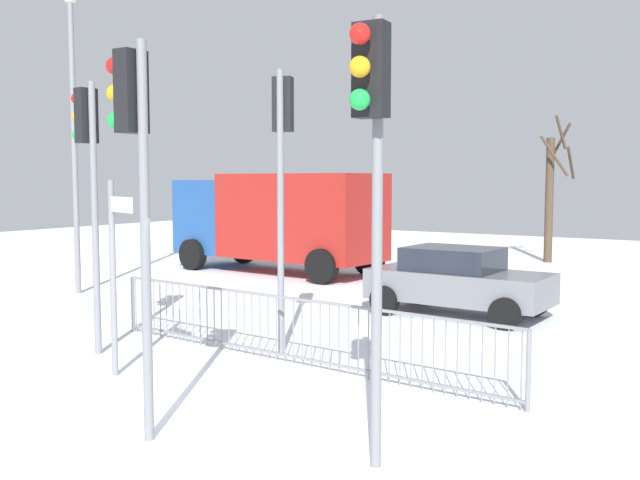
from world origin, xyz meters
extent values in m
plane|color=white|center=(0.00, 0.00, 0.00)|extent=(60.00, 60.00, 0.00)
cylinder|color=slate|center=(0.60, -1.23, 2.22)|extent=(0.11, 0.11, 4.43)
cube|color=black|center=(0.44, -1.23, 3.88)|extent=(0.23, 0.32, 0.90)
sphere|color=red|center=(0.19, -1.23, 4.18)|extent=(0.20, 0.20, 0.20)
sphere|color=orange|center=(0.19, -1.23, 3.88)|extent=(0.20, 0.20, 0.20)
sphere|color=green|center=(0.19, -1.23, 3.58)|extent=(0.20, 0.20, 0.20)
cylinder|color=slate|center=(-3.08, 1.15, 2.26)|extent=(0.11, 0.11, 4.52)
cube|color=black|center=(-3.25, 1.16, 3.97)|extent=(0.25, 0.34, 0.90)
sphere|color=red|center=(-3.50, 1.19, 4.27)|extent=(0.20, 0.20, 0.20)
sphere|color=orange|center=(-3.50, 1.19, 3.97)|extent=(0.20, 0.20, 0.20)
sphere|color=green|center=(-3.50, 1.19, 3.67)|extent=(0.20, 0.20, 0.20)
cylinder|color=slate|center=(-0.50, 2.83, 2.36)|extent=(0.11, 0.11, 4.72)
cube|color=black|center=(-0.56, 2.99, 4.17)|extent=(0.37, 0.31, 0.90)
sphere|color=red|center=(-0.64, 3.22, 4.47)|extent=(0.20, 0.20, 0.20)
sphere|color=orange|center=(-0.64, 3.22, 4.17)|extent=(0.20, 0.20, 0.20)
sphere|color=green|center=(-0.64, 3.22, 3.87)|extent=(0.20, 0.20, 0.20)
cylinder|color=slate|center=(3.10, -0.50, 2.26)|extent=(0.11, 0.11, 4.52)
cube|color=black|center=(3.11, -0.66, 3.97)|extent=(0.33, 0.24, 0.90)
sphere|color=red|center=(3.13, -0.91, 4.27)|extent=(0.20, 0.20, 0.20)
sphere|color=orange|center=(3.13, -0.91, 3.97)|extent=(0.20, 0.20, 0.20)
sphere|color=green|center=(3.13, -0.91, 3.67)|extent=(0.20, 0.20, 0.20)
cylinder|color=slate|center=(-1.79, 0.38, 1.46)|extent=(0.09, 0.09, 2.92)
cube|color=white|center=(-1.41, 0.25, 2.57)|extent=(0.67, 0.26, 0.22)
cube|color=slate|center=(-0.01, 2.37, 1.05)|extent=(7.83, 0.69, 0.04)
cube|color=slate|center=(-0.01, 2.37, 0.12)|extent=(7.83, 0.69, 0.04)
cylinder|color=slate|center=(-3.84, 2.69, 0.53)|extent=(0.02, 0.02, 1.05)
cylinder|color=slate|center=(-3.66, 2.67, 0.53)|extent=(0.02, 0.02, 1.05)
cylinder|color=slate|center=(-3.48, 2.66, 0.53)|extent=(0.02, 0.02, 1.05)
cylinder|color=slate|center=(-3.30, 2.64, 0.53)|extent=(0.02, 0.02, 1.05)
cylinder|color=slate|center=(-3.13, 2.63, 0.53)|extent=(0.02, 0.02, 1.05)
cylinder|color=slate|center=(-2.95, 2.61, 0.53)|extent=(0.02, 0.02, 1.05)
cylinder|color=slate|center=(-2.77, 2.60, 0.53)|extent=(0.02, 0.02, 1.05)
cylinder|color=slate|center=(-2.59, 2.58, 0.53)|extent=(0.02, 0.02, 1.05)
cylinder|color=slate|center=(-2.41, 2.57, 0.53)|extent=(0.02, 0.02, 1.05)
cylinder|color=slate|center=(-2.24, 2.56, 0.53)|extent=(0.02, 0.02, 1.05)
cylinder|color=slate|center=(-2.06, 2.54, 0.53)|extent=(0.02, 0.02, 1.05)
cylinder|color=slate|center=(-1.88, 2.53, 0.53)|extent=(0.02, 0.02, 1.05)
cylinder|color=slate|center=(-1.70, 2.51, 0.53)|extent=(0.02, 0.02, 1.05)
cylinder|color=slate|center=(-1.53, 2.50, 0.53)|extent=(0.02, 0.02, 1.05)
cylinder|color=slate|center=(-1.35, 2.48, 0.53)|extent=(0.02, 0.02, 1.05)
cylinder|color=slate|center=(-1.17, 2.47, 0.53)|extent=(0.02, 0.02, 1.05)
cylinder|color=slate|center=(-0.99, 2.45, 0.53)|extent=(0.02, 0.02, 1.05)
cylinder|color=slate|center=(-0.81, 2.44, 0.53)|extent=(0.02, 0.02, 1.05)
cylinder|color=slate|center=(-0.64, 2.42, 0.53)|extent=(0.02, 0.02, 1.05)
cylinder|color=slate|center=(-0.46, 2.41, 0.53)|extent=(0.02, 0.02, 1.05)
cylinder|color=slate|center=(-0.28, 2.39, 0.53)|extent=(0.02, 0.02, 1.05)
cylinder|color=slate|center=(-0.10, 2.38, 0.53)|extent=(0.02, 0.02, 1.05)
cylinder|color=slate|center=(0.08, 2.36, 0.53)|extent=(0.02, 0.02, 1.05)
cylinder|color=slate|center=(0.25, 2.35, 0.53)|extent=(0.02, 0.02, 1.05)
cylinder|color=slate|center=(0.43, 2.33, 0.53)|extent=(0.02, 0.02, 1.05)
cylinder|color=slate|center=(0.61, 2.32, 0.53)|extent=(0.02, 0.02, 1.05)
cylinder|color=slate|center=(0.79, 2.30, 0.53)|extent=(0.02, 0.02, 1.05)
cylinder|color=slate|center=(0.96, 2.29, 0.53)|extent=(0.02, 0.02, 1.05)
cylinder|color=slate|center=(1.14, 2.27, 0.53)|extent=(0.02, 0.02, 1.05)
cylinder|color=slate|center=(1.32, 2.26, 0.53)|extent=(0.02, 0.02, 1.05)
cylinder|color=slate|center=(1.50, 2.24, 0.53)|extent=(0.02, 0.02, 1.05)
cylinder|color=slate|center=(1.68, 2.23, 0.53)|extent=(0.02, 0.02, 1.05)
cylinder|color=slate|center=(1.85, 2.21, 0.53)|extent=(0.02, 0.02, 1.05)
cylinder|color=slate|center=(2.03, 2.20, 0.53)|extent=(0.02, 0.02, 1.05)
cylinder|color=slate|center=(2.21, 2.18, 0.53)|extent=(0.02, 0.02, 1.05)
cylinder|color=slate|center=(2.39, 2.17, 0.53)|extent=(0.02, 0.02, 1.05)
cylinder|color=slate|center=(2.57, 2.15, 0.53)|extent=(0.02, 0.02, 1.05)
cylinder|color=slate|center=(2.74, 2.14, 0.53)|extent=(0.02, 0.02, 1.05)
cylinder|color=slate|center=(2.92, 2.13, 0.53)|extent=(0.02, 0.02, 1.05)
cylinder|color=slate|center=(3.10, 2.11, 0.53)|extent=(0.02, 0.02, 1.05)
cylinder|color=slate|center=(3.28, 2.10, 0.53)|extent=(0.02, 0.02, 1.05)
cylinder|color=slate|center=(3.46, 2.08, 0.53)|extent=(0.02, 0.02, 1.05)
cylinder|color=slate|center=(3.63, 2.07, 0.53)|extent=(0.02, 0.02, 1.05)
cylinder|color=slate|center=(3.81, 2.05, 0.53)|extent=(0.02, 0.02, 1.05)
cylinder|color=slate|center=(-3.93, 2.70, 0.53)|extent=(0.06, 0.06, 1.05)
cylinder|color=slate|center=(3.90, 2.04, 0.53)|extent=(0.06, 0.06, 1.05)
cube|color=slate|center=(0.74, 7.62, 0.65)|extent=(3.85, 1.83, 0.65)
cube|color=#1E232D|center=(0.59, 7.63, 1.20)|extent=(1.95, 1.56, 0.55)
cylinder|color=black|center=(2.12, 8.42, 0.32)|extent=(0.65, 0.24, 0.64)
cylinder|color=black|center=(2.06, 6.73, 0.32)|extent=(0.65, 0.24, 0.64)
cylinder|color=black|center=(-0.58, 8.51, 0.32)|extent=(0.65, 0.24, 0.64)
cylinder|color=black|center=(-0.64, 6.82, 0.32)|extent=(0.65, 0.24, 0.64)
cube|color=maroon|center=(-5.85, 11.25, 1.80)|extent=(5.17, 2.78, 2.60)
cube|color=navy|center=(-9.39, 11.53, 1.70)|extent=(2.17, 2.45, 2.40)
cylinder|color=black|center=(-9.49, 10.33, 0.50)|extent=(1.02, 0.38, 1.00)
cylinder|color=black|center=(-9.30, 12.72, 0.50)|extent=(1.02, 0.38, 1.00)
cylinder|color=black|center=(-4.25, 9.93, 0.50)|extent=(1.02, 0.38, 1.00)
cylinder|color=black|center=(-4.07, 12.32, 0.50)|extent=(1.02, 0.38, 1.00)
cylinder|color=slate|center=(-8.67, 5.18, 3.68)|extent=(0.14, 0.14, 7.37)
cylinder|color=#473828|center=(-0.39, 18.74, 2.19)|extent=(0.29, 0.29, 4.37)
cylinder|color=#473828|center=(0.30, 18.80, 3.49)|extent=(0.23, 1.44, 1.12)
cylinder|color=#473828|center=(-0.15, 18.34, 3.73)|extent=(0.93, 0.61, 1.41)
cylinder|color=#473828|center=(-0.03, 18.66, 4.55)|extent=(0.26, 0.82, 1.15)
cylinder|color=#473828|center=(-0.14, 19.10, 4.29)|extent=(0.85, 0.64, 1.21)
camera|label=1|loc=(6.47, -6.76, 2.93)|focal=40.12mm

